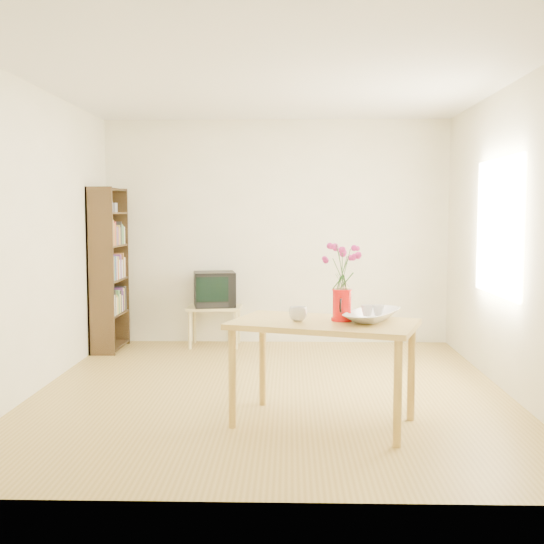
{
  "coord_description": "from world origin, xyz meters",
  "views": [
    {
      "loc": [
        0.16,
        -5.72,
        1.52
      ],
      "look_at": [
        0.0,
        0.3,
        1.0
      ],
      "focal_mm": 45.0,
      "sensor_mm": 36.0,
      "label": 1
    }
  ],
  "objects_px": {
    "mug": "(298,314)",
    "television": "(215,289)",
    "bowl": "(373,292)",
    "pitcher": "(342,306)",
    "table": "(324,334)"
  },
  "relations": [
    {
      "from": "pitcher",
      "to": "bowl",
      "type": "xyz_separation_m",
      "value": [
        0.22,
        0.03,
        0.1
      ]
    },
    {
      "from": "table",
      "to": "pitcher",
      "type": "relative_size",
      "value": 6.22
    },
    {
      "from": "table",
      "to": "television",
      "type": "bearing_deg",
      "value": 129.15
    },
    {
      "from": "mug",
      "to": "television",
      "type": "height_order",
      "value": "television"
    },
    {
      "from": "bowl",
      "to": "television",
      "type": "relative_size",
      "value": 0.83
    },
    {
      "from": "bowl",
      "to": "television",
      "type": "height_order",
      "value": "bowl"
    },
    {
      "from": "pitcher",
      "to": "mug",
      "type": "bearing_deg",
      "value": -166.21
    },
    {
      "from": "table",
      "to": "pitcher",
      "type": "bearing_deg",
      "value": 31.73
    },
    {
      "from": "television",
      "to": "mug",
      "type": "bearing_deg",
      "value": -82.61
    },
    {
      "from": "pitcher",
      "to": "table",
      "type": "bearing_deg",
      "value": -156.56
    },
    {
      "from": "mug",
      "to": "bowl",
      "type": "xyz_separation_m",
      "value": [
        0.54,
        0.05,
        0.15
      ]
    },
    {
      "from": "table",
      "to": "television",
      "type": "relative_size",
      "value": 2.79
    },
    {
      "from": "pitcher",
      "to": "television",
      "type": "bearing_deg",
      "value": 123.31
    },
    {
      "from": "pitcher",
      "to": "bowl",
      "type": "relative_size",
      "value": 0.54
    },
    {
      "from": "bowl",
      "to": "mug",
      "type": "bearing_deg",
      "value": -174.74
    }
  ]
}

